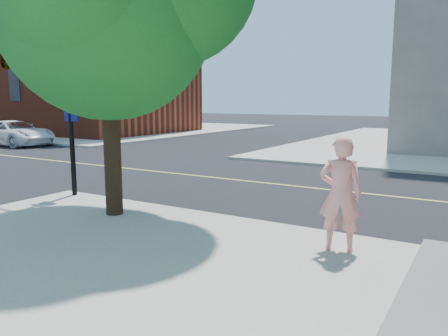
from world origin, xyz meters
The scene contains 8 objects.
ground centered at (0.00, 0.00, 0.00)m, with size 140.00×140.00×0.00m, color black.
road_ew centered at (0.00, 4.50, 0.01)m, with size 140.00×9.00×0.01m, color black.
sidewalk_nw centered at (-23.00, 21.50, 0.06)m, with size 26.00×25.00×0.12m, color #A7A797.
church centered at (-20.00, 18.00, 7.18)m, with size 15.20×12.00×14.40m.
office_block centered at (-32.00, 21.98, 9.12)m, with size 12.00×14.08×18.00m.
man_on_phone centered at (7.14, -1.02, 1.11)m, with size 0.72×0.47×1.98m, color pink.
signal_pole centered at (-2.65, -0.30, 3.89)m, with size 4.09×0.46×4.62m.
car_a centered at (-15.12, 7.74, 0.75)m, with size 2.48×5.37×1.49m, color white.
Camera 1 is at (9.24, -8.35, 2.68)m, focal length 35.44 mm.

